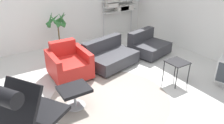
% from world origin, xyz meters
% --- Properties ---
extents(ground_plane, '(12.00, 12.00, 0.00)m').
position_xyz_m(ground_plane, '(0.00, 0.00, 0.00)').
color(ground_plane, silver).
extents(wall_right, '(0.06, 12.00, 2.80)m').
position_xyz_m(wall_right, '(3.21, 0.00, 1.40)').
color(wall_right, silver).
rests_on(wall_right, ground_plane).
extents(round_rug, '(2.30, 2.30, 0.01)m').
position_xyz_m(round_rug, '(-0.07, -0.32, 0.00)').
color(round_rug, gray).
rests_on(round_rug, ground_plane).
extents(lounge_chair, '(1.10, 0.98, 1.18)m').
position_xyz_m(lounge_chair, '(-1.64, -0.76, 0.71)').
color(lounge_chair, '#BCBCC1').
rests_on(lounge_chair, ground_plane).
extents(ottoman, '(0.54, 0.46, 0.39)m').
position_xyz_m(ottoman, '(-0.72, -0.17, 0.30)').
color(ottoman, '#BCBCC1').
rests_on(ottoman, ground_plane).
extents(armchair_red, '(0.84, 0.90, 0.76)m').
position_xyz_m(armchair_red, '(-0.37, 0.95, 0.29)').
color(armchair_red, silver).
rests_on(armchair_red, ground_plane).
extents(couch_low, '(1.36, 1.09, 0.65)m').
position_xyz_m(couch_low, '(0.71, 0.94, 0.23)').
color(couch_low, black).
rests_on(couch_low, ground_plane).
extents(couch_second, '(1.12, 1.03, 0.65)m').
position_xyz_m(couch_second, '(1.98, 0.97, 0.23)').
color(couch_second, black).
rests_on(couch_second, ground_plane).
extents(side_table, '(0.41, 0.41, 0.50)m').
position_xyz_m(side_table, '(1.46, -0.54, 0.44)').
color(side_table, black).
rests_on(side_table, ground_plane).
extents(potted_plant, '(0.64, 0.58, 1.19)m').
position_xyz_m(potted_plant, '(-0.04, 2.43, 0.52)').
color(potted_plant, silver).
rests_on(potted_plant, ground_plane).
extents(shelf_unit, '(1.21, 0.28, 1.92)m').
position_xyz_m(shelf_unit, '(2.21, 2.77, 1.05)').
color(shelf_unit, '#BCBCC1').
rests_on(shelf_unit, ground_plane).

